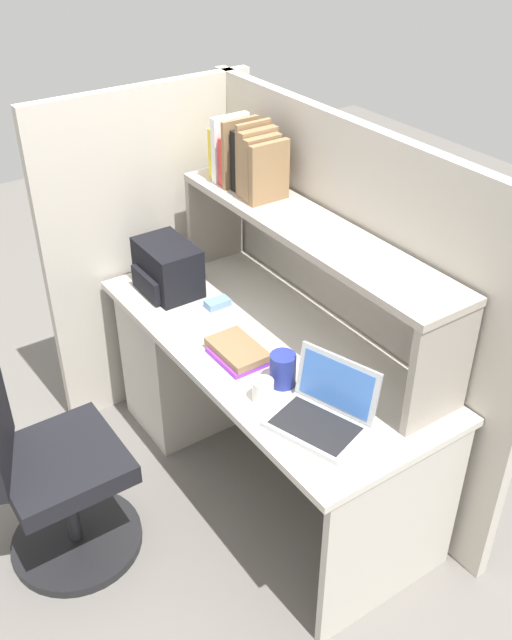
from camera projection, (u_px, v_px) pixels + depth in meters
ground_plane at (265, 473)px, 3.23m from camera, size 8.00×8.00×0.00m
desk at (217, 359)px, 3.28m from camera, size 1.60×0.70×0.73m
cubicle_partition_rear at (341, 303)px, 2.98m from camera, size 1.84×0.05×1.55m
cubicle_partition_left at (154, 251)px, 3.37m from camera, size 0.05×1.06×1.55m
overhead_hutch at (310, 249)px, 2.73m from camera, size 1.44×0.28×0.45m
reference_books_on_shelf at (247, 159)px, 2.90m from camera, size 0.37×0.18×0.29m
laptop at (324, 410)px, 2.40m from camera, size 0.37×0.33×0.22m
backpack at (167, 268)px, 3.10m from camera, size 0.30×0.22×0.22m
computer_mouse at (218, 303)px, 3.04m from camera, size 0.06×0.11×0.03m
paper_cup at (263, 390)px, 2.51m from camera, size 0.08×0.08×0.08m
snack_canister at (283, 370)px, 2.57m from camera, size 0.10×0.10×0.13m
desk_book_stack at (239, 352)px, 2.73m from camera, size 0.24×0.18×0.05m
office_chair at (49, 476)px, 2.68m from camera, size 0.53×0.55×0.93m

